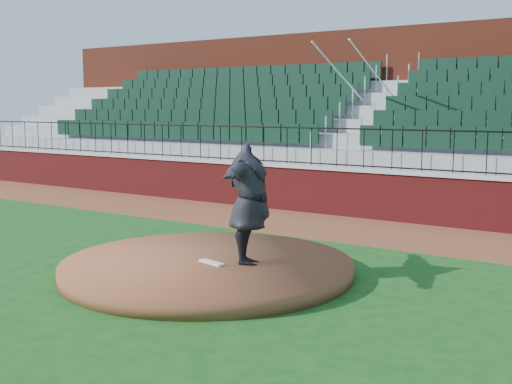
# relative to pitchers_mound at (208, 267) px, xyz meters

# --- Properties ---
(ground) EXTENTS (90.00, 90.00, 0.00)m
(ground) POSITION_rel_pitchers_mound_xyz_m (0.12, -0.20, -0.12)
(ground) COLOR #154A15
(ground) RESTS_ON ground
(warning_track) EXTENTS (34.00, 3.20, 0.01)m
(warning_track) POSITION_rel_pitchers_mound_xyz_m (0.12, 5.20, -0.12)
(warning_track) COLOR brown
(warning_track) RESTS_ON ground
(field_wall) EXTENTS (34.00, 0.35, 1.20)m
(field_wall) POSITION_rel_pitchers_mound_xyz_m (0.12, 6.80, 0.47)
(field_wall) COLOR maroon
(field_wall) RESTS_ON ground
(wall_cap) EXTENTS (34.00, 0.45, 0.10)m
(wall_cap) POSITION_rel_pitchers_mound_xyz_m (0.12, 6.80, 1.12)
(wall_cap) COLOR #B7B7B7
(wall_cap) RESTS_ON field_wall
(wall_railing) EXTENTS (34.00, 0.05, 1.00)m
(wall_railing) POSITION_rel_pitchers_mound_xyz_m (0.12, 6.80, 1.67)
(wall_railing) COLOR black
(wall_railing) RESTS_ON wall_cap
(seating_stands) EXTENTS (34.00, 5.10, 4.60)m
(seating_stands) POSITION_rel_pitchers_mound_xyz_m (0.12, 9.53, 2.18)
(seating_stands) COLOR gray
(seating_stands) RESTS_ON ground
(concourse_wall) EXTENTS (34.00, 0.50, 5.50)m
(concourse_wall) POSITION_rel_pitchers_mound_xyz_m (0.12, 12.33, 2.62)
(concourse_wall) COLOR maroon
(concourse_wall) RESTS_ON ground
(pitchers_mound) EXTENTS (5.00, 5.00, 0.25)m
(pitchers_mound) POSITION_rel_pitchers_mound_xyz_m (0.00, 0.00, 0.00)
(pitchers_mound) COLOR brown
(pitchers_mound) RESTS_ON ground
(pitching_rubber) EXTENTS (0.55, 0.25, 0.04)m
(pitching_rubber) POSITION_rel_pitchers_mound_xyz_m (0.21, -0.15, 0.14)
(pitching_rubber) COLOR white
(pitching_rubber) RESTS_ON pitchers_mound
(pitcher) EXTENTS (1.66, 2.54, 2.02)m
(pitcher) POSITION_rel_pitchers_mound_xyz_m (0.74, 0.20, 1.14)
(pitcher) COLOR black
(pitcher) RESTS_ON pitchers_mound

